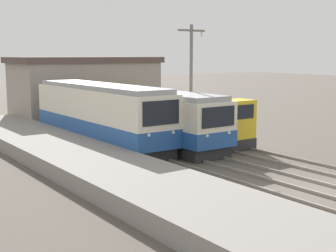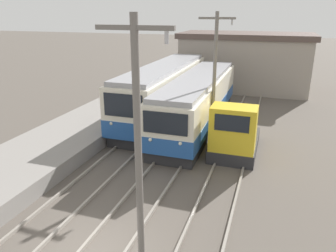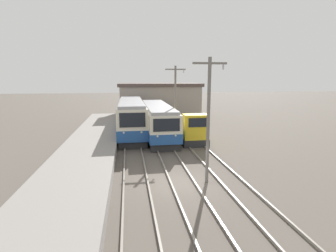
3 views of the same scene
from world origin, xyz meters
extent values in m
plane|color=#564F47|center=(0.00, 0.00, 0.00)|extent=(200.00, 200.00, 0.00)
cube|color=gray|center=(-6.25, 0.00, 0.40)|extent=(4.50, 54.00, 0.81)
cube|color=gray|center=(-3.32, 0.00, 0.07)|extent=(0.10, 60.00, 0.14)
cube|color=gray|center=(-1.88, 0.00, 0.07)|extent=(0.10, 60.00, 0.14)
cube|color=gray|center=(-0.52, 0.00, 0.07)|extent=(0.10, 60.00, 0.14)
cube|color=gray|center=(0.92, 0.00, 0.07)|extent=(0.10, 60.00, 0.14)
cube|color=#28282B|center=(-2.60, 14.66, 0.35)|extent=(2.58, 13.02, 0.70)
cube|color=silver|center=(-2.60, 14.66, 2.14)|extent=(2.80, 13.57, 2.88)
cube|color=#235199|center=(-2.60, 14.66, 1.22)|extent=(2.84, 13.61, 1.04)
cube|color=black|center=(-2.60, 7.84, 2.71)|extent=(2.24, 0.06, 1.27)
sphere|color=silver|center=(-3.37, 7.83, 1.62)|extent=(0.18, 0.18, 0.18)
sphere|color=silver|center=(-1.83, 7.83, 1.62)|extent=(0.18, 0.18, 0.18)
cube|color=#939399|center=(-2.60, 14.66, 3.72)|extent=(2.46, 13.02, 0.28)
cube|color=#28282B|center=(0.20, 13.54, 0.35)|extent=(2.58, 13.31, 0.70)
cube|color=silver|center=(0.20, 13.54, 1.93)|extent=(2.80, 13.86, 2.46)
cube|color=#235199|center=(0.20, 13.54, 1.14)|extent=(2.84, 13.90, 0.89)
cube|color=black|center=(0.20, 6.58, 2.42)|extent=(2.24, 0.06, 1.08)
sphere|color=silver|center=(-0.57, 6.57, 1.49)|extent=(0.18, 0.18, 0.18)
sphere|color=silver|center=(0.97, 6.57, 1.49)|extent=(0.18, 0.18, 0.18)
cube|color=#939399|center=(0.20, 13.54, 3.30)|extent=(2.46, 13.31, 0.28)
cube|color=#28282B|center=(3.20, 10.09, 0.35)|extent=(2.40, 4.63, 0.70)
cube|color=gold|center=(3.20, 8.52, 1.85)|extent=(2.28, 1.48, 2.30)
cube|color=black|center=(3.20, 7.76, 2.36)|extent=(1.68, 0.04, 0.83)
cube|color=gold|center=(3.20, 10.83, 1.40)|extent=(1.92, 3.05, 1.40)
cylinder|color=black|center=(3.20, 10.83, 2.35)|extent=(0.16, 0.16, 0.50)
cylinder|color=slate|center=(1.70, 10.81, 3.73)|extent=(0.20, 0.20, 7.47)
cube|color=slate|center=(1.70, 10.81, 7.12)|extent=(2.00, 0.12, 0.12)
cylinder|color=#B2B2B7|center=(2.50, 10.81, 6.92)|extent=(0.10, 0.10, 0.30)
cube|color=gray|center=(1.93, 26.00, 2.49)|extent=(12.00, 6.00, 4.98)
cube|color=#51423D|center=(1.93, 26.00, 5.23)|extent=(12.60, 6.30, 0.50)
camera|label=1|loc=(-16.20, -11.69, 5.64)|focal=50.00mm
camera|label=2|loc=(4.95, -7.36, 7.49)|focal=35.00mm
camera|label=3|loc=(-2.94, -14.69, 6.30)|focal=28.00mm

